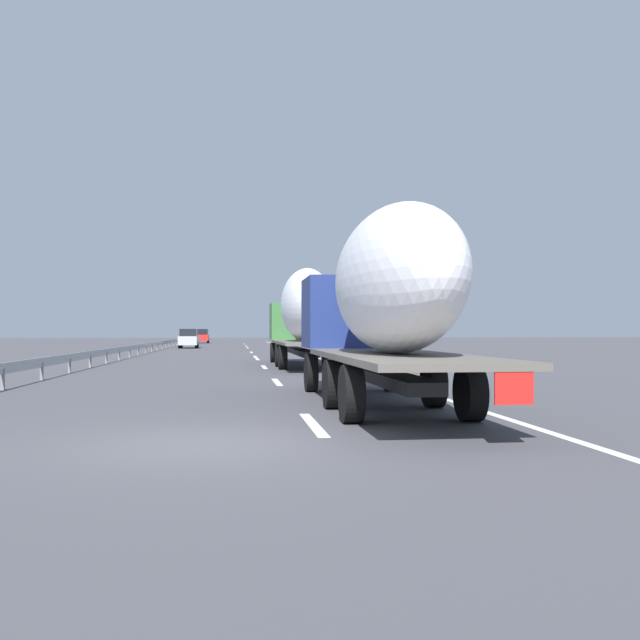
{
  "coord_description": "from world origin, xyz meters",
  "views": [
    {
      "loc": [
        -10.53,
        -0.4,
        1.65
      ],
      "look_at": [
        19.47,
        -4.05,
        2.12
      ],
      "focal_mm": 40.03,
      "sensor_mm": 36.0,
      "label": 1
    }
  ],
  "objects_px": {
    "car_silver_hatch": "(189,338)",
    "road_sign": "(320,324)",
    "truck_lead": "(303,313)",
    "car_red_compact": "(202,336)",
    "truck_trailing": "(383,297)"
  },
  "relations": [
    {
      "from": "truck_lead",
      "to": "car_silver_hatch",
      "type": "bearing_deg",
      "value": 11.37
    },
    {
      "from": "truck_trailing",
      "to": "car_red_compact",
      "type": "bearing_deg",
      "value": 5.05
    },
    {
      "from": "car_silver_hatch",
      "to": "car_red_compact",
      "type": "distance_m",
      "value": 29.64
    },
    {
      "from": "car_silver_hatch",
      "to": "truck_lead",
      "type": "bearing_deg",
      "value": -168.63
    },
    {
      "from": "truck_lead",
      "to": "truck_trailing",
      "type": "relative_size",
      "value": 1.1
    },
    {
      "from": "car_silver_hatch",
      "to": "road_sign",
      "type": "bearing_deg",
      "value": -149.94
    },
    {
      "from": "car_silver_hatch",
      "to": "road_sign",
      "type": "relative_size",
      "value": 1.4
    },
    {
      "from": "car_red_compact",
      "to": "road_sign",
      "type": "relative_size",
      "value": 1.45
    },
    {
      "from": "truck_lead",
      "to": "car_silver_hatch",
      "type": "distance_m",
      "value": 38.09
    },
    {
      "from": "car_silver_hatch",
      "to": "road_sign",
      "type": "xyz_separation_m",
      "value": [
        -18.31,
        -10.6,
        1.26
      ]
    },
    {
      "from": "road_sign",
      "to": "truck_lead",
      "type": "bearing_deg",
      "value": 170.73
    },
    {
      "from": "truck_trailing",
      "to": "car_red_compact",
      "type": "xyz_separation_m",
      "value": [
        84.55,
        7.47,
        -1.41
      ]
    },
    {
      "from": "truck_lead",
      "to": "road_sign",
      "type": "height_order",
      "value": "truck_lead"
    },
    {
      "from": "truck_lead",
      "to": "car_red_compact",
      "type": "height_order",
      "value": "truck_lead"
    },
    {
      "from": "truck_lead",
      "to": "car_red_compact",
      "type": "bearing_deg",
      "value": 6.37
    }
  ]
}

